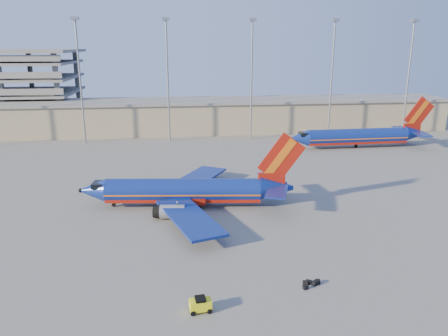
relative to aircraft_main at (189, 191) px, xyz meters
The scene contains 7 objects.
ground 3.33m from the aircraft_main, 13.15° to the right, with size 220.00×220.00×0.00m, color slate.
terminal_building 58.80m from the aircraft_main, 77.92° to the left, with size 122.00×16.00×8.50m.
light_mast_row 48.49m from the aircraft_main, 80.87° to the left, with size 101.60×1.60×28.65m.
aircraft_main is the anchor object (origin of this frame).
aircraft_second 52.31m from the aircraft_main, 39.41° to the left, with size 33.81×13.17×11.45m.
baggage_tug 26.21m from the aircraft_main, 90.23° to the right, with size 2.04×1.36×1.38m.
luggage_pile 25.65m from the aircraft_main, 64.62° to the right, with size 2.02×1.42×0.43m.
Camera 1 is at (-4.38, -59.20, 22.67)m, focal length 35.00 mm.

